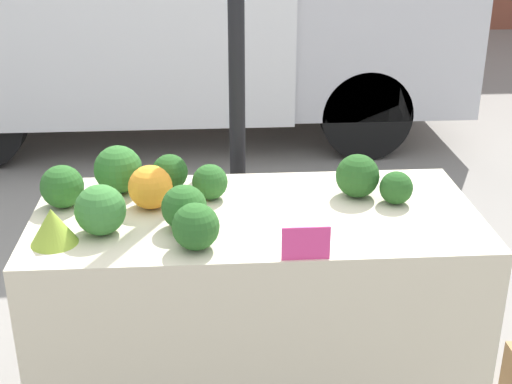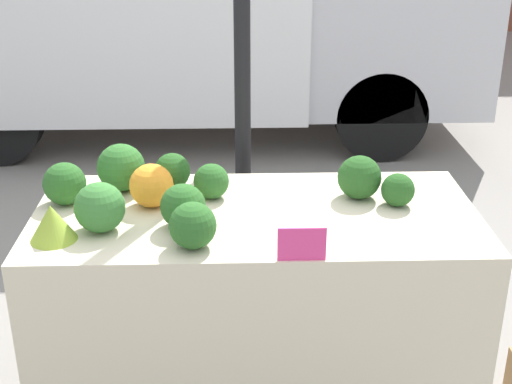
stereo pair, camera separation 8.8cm
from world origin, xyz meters
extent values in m
cylinder|color=black|center=(-0.04, 0.63, 1.33)|extent=(0.07, 0.07, 2.66)
cube|color=silver|center=(1.19, 3.63, 1.09)|extent=(1.43, 1.68, 1.55)
cylinder|color=black|center=(1.05, 2.90, 0.35)|extent=(0.70, 0.22, 0.70)
cylinder|color=black|center=(1.05, 4.36, 0.35)|extent=(0.70, 0.22, 0.70)
cylinder|color=black|center=(-1.89, 4.36, 0.35)|extent=(0.70, 0.22, 0.70)
cube|color=beige|center=(0.00, 0.00, 0.89)|extent=(1.61, 0.75, 0.03)
cube|color=beige|center=(0.00, -0.37, 0.62)|extent=(1.61, 0.01, 0.50)
cylinder|color=black|center=(-0.75, -0.31, 0.44)|extent=(0.05, 0.05, 0.87)
cylinder|color=black|center=(0.75, -0.31, 0.44)|extent=(0.05, 0.05, 0.87)
cylinder|color=black|center=(-0.75, 0.31, 0.44)|extent=(0.05, 0.05, 0.87)
cylinder|color=black|center=(0.75, 0.31, 0.44)|extent=(0.05, 0.05, 0.87)
sphere|color=orange|center=(-0.38, 0.07, 0.98)|extent=(0.16, 0.16, 0.16)
cone|color=#93B238|center=(-0.68, -0.19, 0.96)|extent=(0.16, 0.16, 0.13)
sphere|color=#285B23|center=(-0.21, -0.26, 0.98)|extent=(0.16, 0.16, 0.16)
sphere|color=#285B23|center=(-0.16, 0.14, 0.97)|extent=(0.13, 0.13, 0.13)
sphere|color=#285B23|center=(-0.25, -0.11, 0.98)|extent=(0.16, 0.16, 0.16)
sphere|color=#23511E|center=(0.39, 0.12, 0.98)|extent=(0.17, 0.17, 0.17)
sphere|color=#2D6628|center=(-0.51, 0.22, 0.99)|extent=(0.18, 0.18, 0.18)
sphere|color=#285B23|center=(-0.70, 0.10, 0.98)|extent=(0.16, 0.16, 0.16)
sphere|color=#387533|center=(-0.53, -0.13, 0.99)|extent=(0.17, 0.17, 0.17)
sphere|color=#23511E|center=(-0.32, 0.24, 0.97)|extent=(0.14, 0.14, 0.14)
sphere|color=#23511E|center=(0.52, 0.05, 0.96)|extent=(0.12, 0.12, 0.12)
cube|color=#E53D84|center=(0.13, -0.36, 0.96)|extent=(0.15, 0.01, 0.11)
camera|label=1|loc=(-0.16, -2.33, 2.00)|focal=50.00mm
camera|label=2|loc=(-0.07, -2.33, 2.00)|focal=50.00mm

